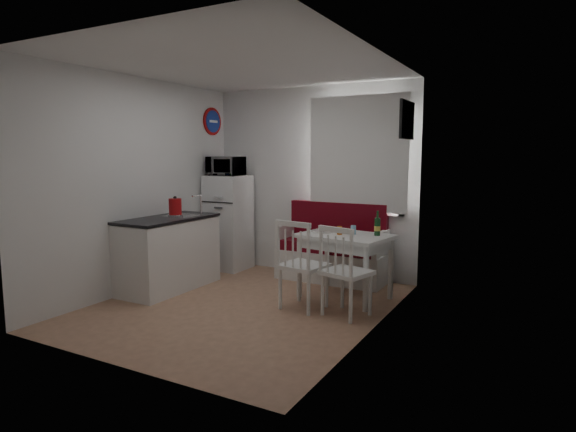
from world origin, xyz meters
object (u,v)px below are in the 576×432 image
object	(u,v)px
fridge	(229,222)
wine_bottle	(377,223)
kitchen_counter	(169,253)
dining_table	(345,242)
bench	(332,255)
microwave	(226,166)
chair_left	(299,255)
kettle	(175,207)
chair_right	(343,262)

from	to	relation	value
fridge	wine_bottle	xyz separation A→B (m)	(2.40, -0.47, 0.21)
kitchen_counter	fridge	size ratio (longest dim) A/B	0.96
dining_table	wine_bottle	world-z (taller)	wine_bottle
kitchen_counter	bench	xyz separation A→B (m)	(1.62, 1.36, -0.11)
bench	wine_bottle	world-z (taller)	wine_bottle
kitchen_counter	microwave	xyz separation A→B (m)	(0.02, 1.19, 1.05)
chair_left	dining_table	bearing A→B (deg)	77.79
microwave	kettle	world-z (taller)	microwave
dining_table	bench	bearing A→B (deg)	133.06
kitchen_counter	dining_table	size ratio (longest dim) A/B	1.19
fridge	kettle	xyz separation A→B (m)	(0.03, -1.16, 0.34)
microwave	bench	bearing A→B (deg)	5.82
dining_table	chair_right	bearing A→B (deg)	-59.76
chair_right	dining_table	bearing A→B (deg)	125.60
kitchen_counter	microwave	world-z (taller)	microwave
kitchen_counter	fridge	xyz separation A→B (m)	(0.02, 1.24, 0.23)
dining_table	kettle	distance (m)	2.14
dining_table	chair_right	xyz separation A→B (m)	(0.25, -0.67, -0.08)
chair_left	fridge	distance (m)	2.19
wine_bottle	fridge	bearing A→B (deg)	168.96
kitchen_counter	kettle	distance (m)	0.58
kitchen_counter	microwave	bearing A→B (deg)	89.06
chair_left	fridge	xyz separation A→B (m)	(-1.80, 1.24, 0.08)
chair_right	fridge	bearing A→B (deg)	166.84
fridge	microwave	distance (m)	0.82
chair_right	microwave	bearing A→B (deg)	167.82
kitchen_counter	dining_table	xyz separation A→B (m)	(2.07, 0.68, 0.21)
chair_right	microwave	xyz separation A→B (m)	(-2.30, 1.19, 0.92)
kitchen_counter	wine_bottle	world-z (taller)	kitchen_counter
dining_table	fridge	size ratio (longest dim) A/B	0.81
microwave	fridge	bearing A→B (deg)	90.00
wine_bottle	kitchen_counter	bearing A→B (deg)	-162.25
chair_right	microwave	size ratio (longest dim) A/B	1.11
kettle	chair_right	bearing A→B (deg)	-1.85
kettle	dining_table	bearing A→B (deg)	16.38
dining_table	fridge	distance (m)	2.13
bench	kettle	world-z (taller)	kettle
bench	fridge	size ratio (longest dim) A/B	1.05
kitchen_counter	dining_table	world-z (taller)	kitchen_counter
kitchen_counter	chair_left	world-z (taller)	kitchen_counter
kitchen_counter	chair_left	distance (m)	1.83
bench	kettle	distance (m)	2.14
chair_left	microwave	bearing A→B (deg)	154.82
fridge	kettle	distance (m)	1.21
kitchen_counter	chair_left	size ratio (longest dim) A/B	2.51
microwave	wine_bottle	xyz separation A→B (m)	(2.40, -0.42, -0.61)
fridge	wine_bottle	world-z (taller)	fridge
kitchen_counter	fridge	bearing A→B (deg)	89.10
fridge	kettle	bearing A→B (deg)	-88.52
bench	wine_bottle	distance (m)	1.13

